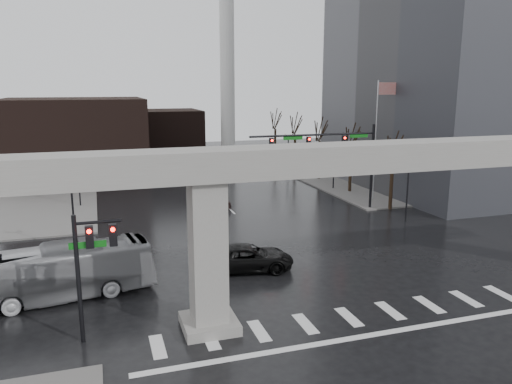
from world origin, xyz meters
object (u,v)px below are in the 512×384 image
(signal_mast_arm, at_px, (336,149))
(pickup_truck, at_px, (248,258))
(city_bus, at_px, (52,273))
(far_car, at_px, (220,199))

(signal_mast_arm, distance_m, pickup_truck, 17.61)
(signal_mast_arm, bearing_deg, pickup_truck, -135.19)
(pickup_truck, xyz_separation_m, city_bus, (-11.41, -1.07, 0.71))
(signal_mast_arm, relative_size, far_car, 3.08)
(signal_mast_arm, distance_m, far_car, 12.13)
(signal_mast_arm, height_order, city_bus, signal_mast_arm)
(signal_mast_arm, xyz_separation_m, city_bus, (-23.39, -12.97, -4.31))
(signal_mast_arm, xyz_separation_m, far_car, (-9.57, 5.38, -5.16))
(pickup_truck, xyz_separation_m, far_car, (2.41, 17.27, -0.14))
(pickup_truck, height_order, far_car, pickup_truck)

